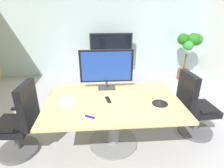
{
  "coord_description": "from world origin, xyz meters",
  "views": [
    {
      "loc": [
        -0.12,
        -2.13,
        2.01
      ],
      "look_at": [
        0.07,
        0.4,
        0.91
      ],
      "focal_mm": 29.03,
      "sensor_mm": 36.0,
      "label": 1
    }
  ],
  "objects_px": {
    "remote_control": "(108,100)",
    "conference_table": "(113,112)",
    "potted_plant": "(188,47)",
    "office_chair_right": "(194,110)",
    "office_chair_left": "(20,126)",
    "tv_monitor": "(106,67)",
    "conference_phone": "(160,102)",
    "wall_display_unit": "(111,63)"
  },
  "relations": [
    {
      "from": "conference_table",
      "to": "office_chair_left",
      "type": "xyz_separation_m",
      "value": [
        -1.32,
        -0.09,
        -0.11
      ]
    },
    {
      "from": "office_chair_left",
      "to": "office_chair_right",
      "type": "bearing_deg",
      "value": 98.15
    },
    {
      "from": "office_chair_right",
      "to": "potted_plant",
      "type": "relative_size",
      "value": 0.81
    },
    {
      "from": "remote_control",
      "to": "conference_table",
      "type": "bearing_deg",
      "value": -25.97
    },
    {
      "from": "wall_display_unit",
      "to": "conference_phone",
      "type": "bearing_deg",
      "value": -81.19
    },
    {
      "from": "office_chair_left",
      "to": "tv_monitor",
      "type": "relative_size",
      "value": 1.3
    },
    {
      "from": "tv_monitor",
      "to": "wall_display_unit",
      "type": "relative_size",
      "value": 0.64
    },
    {
      "from": "conference_table",
      "to": "potted_plant",
      "type": "height_order",
      "value": "potted_plant"
    },
    {
      "from": "conference_table",
      "to": "office_chair_right",
      "type": "distance_m",
      "value": 1.33
    },
    {
      "from": "conference_table",
      "to": "remote_control",
      "type": "relative_size",
      "value": 11.24
    },
    {
      "from": "conference_table",
      "to": "conference_phone",
      "type": "relative_size",
      "value": 8.69
    },
    {
      "from": "wall_display_unit",
      "to": "potted_plant",
      "type": "xyz_separation_m",
      "value": [
        2.14,
        -0.29,
        0.51
      ]
    },
    {
      "from": "conference_table",
      "to": "office_chair_right",
      "type": "bearing_deg",
      "value": 6.1
    },
    {
      "from": "wall_display_unit",
      "to": "remote_control",
      "type": "relative_size",
      "value": 7.71
    },
    {
      "from": "wall_display_unit",
      "to": "remote_control",
      "type": "distance_m",
      "value": 2.88
    },
    {
      "from": "tv_monitor",
      "to": "conference_phone",
      "type": "xyz_separation_m",
      "value": [
        0.71,
        -0.58,
        -0.33
      ]
    },
    {
      "from": "tv_monitor",
      "to": "wall_display_unit",
      "type": "xyz_separation_m",
      "value": [
        0.25,
        2.43,
        -0.67
      ]
    },
    {
      "from": "office_chair_right",
      "to": "remote_control",
      "type": "distance_m",
      "value": 1.43
    },
    {
      "from": "office_chair_left",
      "to": "potted_plant",
      "type": "distance_m",
      "value": 4.53
    },
    {
      "from": "tv_monitor",
      "to": "potted_plant",
      "type": "bearing_deg",
      "value": 41.86
    },
    {
      "from": "office_chair_right",
      "to": "wall_display_unit",
      "type": "bearing_deg",
      "value": 19.51
    },
    {
      "from": "office_chair_right",
      "to": "conference_phone",
      "type": "distance_m",
      "value": 0.81
    },
    {
      "from": "office_chair_left",
      "to": "wall_display_unit",
      "type": "relative_size",
      "value": 0.83
    },
    {
      "from": "wall_display_unit",
      "to": "conference_phone",
      "type": "relative_size",
      "value": 5.95
    },
    {
      "from": "office_chair_left",
      "to": "remote_control",
      "type": "distance_m",
      "value": 1.29
    },
    {
      "from": "conference_table",
      "to": "conference_phone",
      "type": "height_order",
      "value": "conference_phone"
    },
    {
      "from": "office_chair_left",
      "to": "potted_plant",
      "type": "bearing_deg",
      "value": 129.42
    },
    {
      "from": "remote_control",
      "to": "potted_plant",
      "type": "bearing_deg",
      "value": 35.0
    },
    {
      "from": "conference_table",
      "to": "wall_display_unit",
      "type": "xyz_separation_m",
      "value": [
        0.17,
        2.87,
        -0.13
      ]
    },
    {
      "from": "office_chair_right",
      "to": "potted_plant",
      "type": "bearing_deg",
      "value": -25.45
    },
    {
      "from": "conference_table",
      "to": "office_chair_left",
      "type": "bearing_deg",
      "value": -176.07
    },
    {
      "from": "conference_phone",
      "to": "remote_control",
      "type": "bearing_deg",
      "value": 167.49
    },
    {
      "from": "conference_table",
      "to": "office_chair_left",
      "type": "height_order",
      "value": "office_chair_left"
    },
    {
      "from": "office_chair_left",
      "to": "wall_display_unit",
      "type": "distance_m",
      "value": 3.31
    },
    {
      "from": "wall_display_unit",
      "to": "conference_phone",
      "type": "xyz_separation_m",
      "value": [
        0.47,
        -3.01,
        0.35
      ]
    },
    {
      "from": "office_chair_right",
      "to": "tv_monitor",
      "type": "relative_size",
      "value": 1.3
    },
    {
      "from": "conference_phone",
      "to": "potted_plant",
      "type": "bearing_deg",
      "value": 58.36
    },
    {
      "from": "potted_plant",
      "to": "conference_phone",
      "type": "xyz_separation_m",
      "value": [
        -1.67,
        -2.72,
        -0.16
      ]
    },
    {
      "from": "conference_phone",
      "to": "remote_control",
      "type": "distance_m",
      "value": 0.73
    },
    {
      "from": "conference_phone",
      "to": "tv_monitor",
      "type": "bearing_deg",
      "value": 141.08
    },
    {
      "from": "conference_table",
      "to": "office_chair_left",
      "type": "distance_m",
      "value": 1.33
    },
    {
      "from": "conference_table",
      "to": "potted_plant",
      "type": "distance_m",
      "value": 3.48
    }
  ]
}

